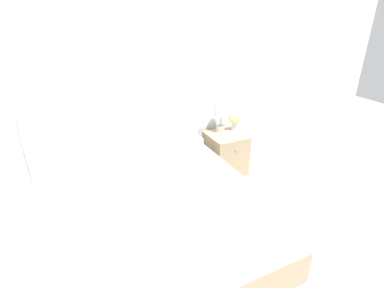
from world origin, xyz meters
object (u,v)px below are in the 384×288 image
object	(u,v)px
bed	(148,210)
table_lamp	(221,113)
nightstand	(226,153)
flower_vase	(235,119)
teacup	(228,135)

from	to	relation	value
bed	table_lamp	bearing A→B (deg)	32.55
nightstand	table_lamp	xyz separation A→B (m)	(-0.03, 0.11, 0.52)
table_lamp	flower_vase	world-z (taller)	table_lamp
bed	table_lamp	world-z (taller)	bed
nightstand	flower_vase	distance (m)	0.45
nightstand	teacup	world-z (taller)	teacup
bed	teacup	bearing A→B (deg)	26.05
flower_vase	teacup	distance (m)	0.25
flower_vase	teacup	world-z (taller)	flower_vase
teacup	nightstand	bearing A→B (deg)	73.19
table_lamp	teacup	world-z (taller)	table_lamp
bed	teacup	world-z (taller)	bed
bed	teacup	size ratio (longest dim) A/B	15.43
teacup	bed	bearing A→B (deg)	-153.95
bed	nightstand	world-z (taller)	bed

